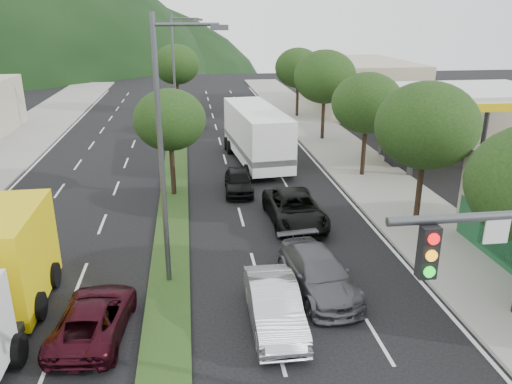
{
  "coord_description": "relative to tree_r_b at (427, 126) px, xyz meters",
  "views": [
    {
      "loc": [
        1.05,
        -9.58,
        9.92
      ],
      "look_at": [
        4.03,
        12.36,
        2.01
      ],
      "focal_mm": 35.0,
      "sensor_mm": 36.0,
      "label": 1
    }
  ],
  "objects": [
    {
      "name": "sidewalk_right",
      "position": [
        0.5,
        13.0,
        -4.96
      ],
      "size": [
        5.0,
        90.0,
        0.15
      ],
      "primitive_type": "cube",
      "color": "gray",
      "rests_on": "ground"
    },
    {
      "name": "median",
      "position": [
        -12.0,
        16.0,
        -4.98
      ],
      "size": [
        1.6,
        56.0,
        0.12
      ],
      "primitive_type": "cube",
      "color": "#1B3814",
      "rests_on": "ground"
    },
    {
      "name": "gas_canopy",
      "position": [
        7.0,
        10.0,
        -0.39
      ],
      "size": [
        12.2,
        8.2,
        5.25
      ],
      "color": "silver",
      "rests_on": "ground"
    },
    {
      "name": "bldg_right_far",
      "position": [
        7.5,
        32.0,
        -2.44
      ],
      "size": [
        10.0,
        16.0,
        5.2
      ],
      "primitive_type": "cube",
      "color": "#BEB397",
      "rests_on": "ground"
    },
    {
      "name": "tree_r_b",
      "position": [
        0.0,
        0.0,
        0.0
      ],
      "size": [
        4.8,
        4.8,
        6.94
      ],
      "color": "black",
      "rests_on": "sidewalk_right"
    },
    {
      "name": "tree_r_c",
      "position": [
        0.0,
        8.0,
        -0.29
      ],
      "size": [
        4.4,
        4.4,
        6.48
      ],
      "color": "black",
      "rests_on": "sidewalk_right"
    },
    {
      "name": "tree_r_d",
      "position": [
        0.0,
        18.0,
        0.14
      ],
      "size": [
        5.0,
        5.0,
        7.17
      ],
      "color": "black",
      "rests_on": "sidewalk_right"
    },
    {
      "name": "tree_r_e",
      "position": [
        0.0,
        28.0,
        -0.14
      ],
      "size": [
        4.6,
        4.6,
        6.71
      ],
      "color": "black",
      "rests_on": "sidewalk_right"
    },
    {
      "name": "tree_med_near",
      "position": [
        -12.0,
        6.0,
        -0.61
      ],
      "size": [
        4.0,
        4.0,
        6.02
      ],
      "color": "black",
      "rests_on": "median"
    },
    {
      "name": "tree_med_far",
      "position": [
        -12.0,
        32.0,
        -0.03
      ],
      "size": [
        4.8,
        4.8,
        6.94
      ],
      "color": "black",
      "rests_on": "median"
    },
    {
      "name": "streetlight_near",
      "position": [
        -11.79,
        -4.0,
        0.55
      ],
      "size": [
        2.6,
        0.25,
        10.0
      ],
      "color": "#47494C",
      "rests_on": "ground"
    },
    {
      "name": "streetlight_mid",
      "position": [
        -11.79,
        21.0,
        0.55
      ],
      "size": [
        2.6,
        0.25,
        10.0
      ],
      "color": "#47494C",
      "rests_on": "ground"
    },
    {
      "name": "sedan_silver",
      "position": [
        -8.4,
        -7.41,
        -4.28
      ],
      "size": [
        1.64,
        4.63,
        1.52
      ],
      "primitive_type": "imported",
      "rotation": [
        0.0,
        0.0,
        -0.01
      ],
      "color": "#B4B6BC",
      "rests_on": "ground"
    },
    {
      "name": "suv_maroon",
      "position": [
        -14.3,
        -7.13,
        -4.4
      ],
      "size": [
        2.58,
        4.79,
        1.28
      ],
      "primitive_type": "imported",
      "rotation": [
        0.0,
        0.0,
        3.04
      ],
      "color": "black",
      "rests_on": "ground"
    },
    {
      "name": "car_queue_a",
      "position": [
        -8.23,
        6.05,
        -4.35
      ],
      "size": [
        1.82,
        4.09,
        1.37
      ],
      "primitive_type": "imported",
      "rotation": [
        0.0,
        0.0,
        -0.05
      ],
      "color": "black",
      "rests_on": "ground"
    },
    {
      "name": "car_queue_b",
      "position": [
        -6.38,
        -5.42,
        -4.3
      ],
      "size": [
        2.68,
        5.31,
        1.48
      ],
      "primitive_type": "imported",
      "rotation": [
        0.0,
        0.0,
        0.12
      ],
      "color": "#4E4F54",
      "rests_on": "ground"
    },
    {
      "name": "car_queue_c",
      "position": [
        -6.65,
        11.05,
        -4.3
      ],
      "size": [
        1.83,
        4.54,
        1.47
      ],
      "primitive_type": "imported",
      "rotation": [
        0.0,
        0.0,
        0.06
      ],
      "color": "#51100D",
      "rests_on": "ground"
    },
    {
      "name": "car_queue_d",
      "position": [
        -5.92,
        1.05,
        -4.28
      ],
      "size": [
        2.66,
        5.54,
        1.52
      ],
      "primitive_type": "imported",
      "rotation": [
        0.0,
        0.0,
        0.03
      ],
      "color": "black",
      "rests_on": "ground"
    },
    {
      "name": "car_queue_e",
      "position": [
        -10.5,
        24.86,
        -4.42
      ],
      "size": [
        1.6,
        3.67,
        1.23
      ],
      "primitive_type": "imported",
      "rotation": [
        0.0,
        0.0,
        -0.04
      ],
      "color": "#55545A",
      "rests_on": "ground"
    },
    {
      "name": "car_queue_f",
      "position": [
        -5.13,
        19.86,
        -4.27
      ],
      "size": [
        2.82,
        5.49,
        1.52
      ],
      "primitive_type": "imported",
      "rotation": [
        0.0,
        0.0,
        0.13
      ],
      "color": "black",
      "rests_on": "ground"
    },
    {
      "name": "motorhome",
      "position": [
        -6.36,
        12.07,
        -2.98
      ],
      "size": [
        3.96,
        10.28,
        3.86
      ],
      "rotation": [
        0.0,
        0.0,
        0.09
      ],
      "color": "white",
      "rests_on": "ground"
    }
  ]
}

